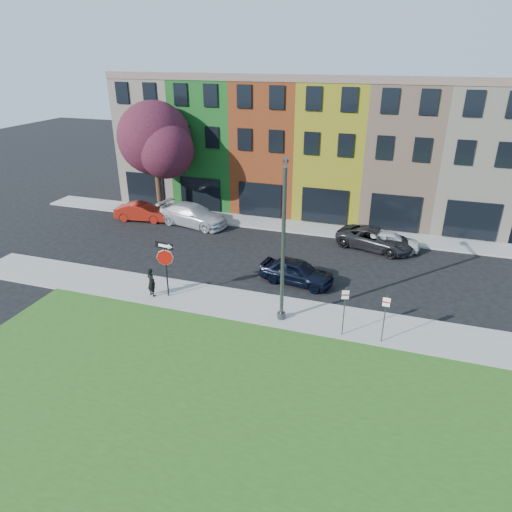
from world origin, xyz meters
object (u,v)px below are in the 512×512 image
(man, at_px, (151,282))
(street_lamp, at_px, (283,246))
(sedan_near, at_px, (297,272))
(stop_sign, at_px, (165,258))

(man, xyz_separation_m, street_lamp, (7.03, 0.17, 2.94))
(man, relative_size, sedan_near, 0.36)
(sedan_near, bearing_deg, man, 129.14)
(stop_sign, distance_m, man, 1.63)
(stop_sign, xyz_separation_m, street_lamp, (6.21, -0.05, 1.55))
(stop_sign, height_order, sedan_near, stop_sign)
(man, relative_size, street_lamp, 0.21)
(man, height_order, sedan_near, man)
(man, distance_m, sedan_near, 7.94)
(man, bearing_deg, sedan_near, -125.74)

